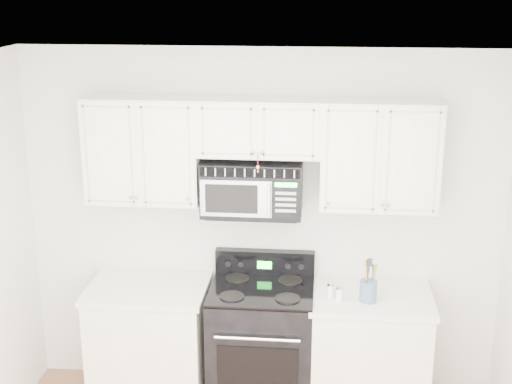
# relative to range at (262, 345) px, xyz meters

# --- Properties ---
(room) EXTENTS (3.51, 3.51, 2.61)m
(room) POSITION_rel_range_xyz_m (-0.03, -1.44, 0.82)
(room) COLOR #996A54
(room) RESTS_ON ground
(base_cabinet_left) EXTENTS (0.86, 0.65, 0.92)m
(base_cabinet_left) POSITION_rel_range_xyz_m (-0.83, -0.00, -0.06)
(base_cabinet_left) COLOR white
(base_cabinet_left) RESTS_ON ground
(base_cabinet_right) EXTENTS (0.86, 0.65, 0.92)m
(base_cabinet_right) POSITION_rel_range_xyz_m (0.77, -0.00, -0.06)
(base_cabinet_right) COLOR white
(base_cabinet_right) RESTS_ON ground
(range) EXTENTS (0.74, 0.67, 1.11)m
(range) POSITION_rel_range_xyz_m (0.00, 0.00, 0.00)
(range) COLOR black
(range) RESTS_ON ground
(upper_cabinets) EXTENTS (2.44, 0.37, 0.75)m
(upper_cabinets) POSITION_rel_range_xyz_m (-0.03, 0.15, 1.45)
(upper_cabinets) COLOR white
(upper_cabinets) RESTS_ON ground
(microwave) EXTENTS (0.70, 0.40, 0.39)m
(microwave) POSITION_rel_range_xyz_m (-0.08, 0.13, 1.16)
(microwave) COLOR black
(microwave) RESTS_ON ground
(utensil_crock) EXTENTS (0.12, 0.12, 0.32)m
(utensil_crock) POSITION_rel_range_xyz_m (0.74, -0.11, 0.52)
(utensil_crock) COLOR #44597A
(utensil_crock) RESTS_ON base_cabinet_right
(shaker_salt) EXTENTS (0.05, 0.05, 0.11)m
(shaker_salt) POSITION_rel_range_xyz_m (0.55, -0.13, 0.49)
(shaker_salt) COLOR white
(shaker_salt) RESTS_ON base_cabinet_right
(shaker_pepper) EXTENTS (0.05, 0.05, 0.11)m
(shaker_pepper) POSITION_rel_range_xyz_m (0.49, -0.08, 0.49)
(shaker_pepper) COLOR white
(shaker_pepper) RESTS_ON base_cabinet_right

